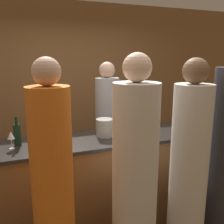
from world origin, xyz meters
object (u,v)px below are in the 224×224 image
Objects in this scene: guest_0 at (135,180)px; guest_3 at (53,195)px; guest_1 at (188,172)px; ice_bucket at (105,128)px; bartender at (107,133)px; wine_bottle_0 at (17,134)px.

guest_3 is at bearing 179.48° from guest_0.
guest_1 is 0.98m from ice_bucket.
ice_bucket is at bearing 68.44° from bartender.
ice_bucket is at bearing 89.21° from guest_0.
bartender is 9.39× the size of ice_bucket.
bartender is 1.47m from guest_1.
guest_3 is 9.72× the size of ice_bucket.
guest_0 is at bearing 79.58° from bartender.
bartender is 0.97× the size of guest_3.
guest_1 is 6.46× the size of wine_bottle_0.
guest_1 is 1.65m from wine_bottle_0.
guest_3 is (-1.17, 0.02, 0.01)m from guest_1.
bartender is 0.97× the size of guest_1.
guest_1 reaches higher than bartender.
guest_1 reaches higher than ice_bucket.
ice_bucket is (-0.51, 0.80, 0.24)m from guest_1.
guest_1 reaches higher than wine_bottle_0.
guest_3 is at bearing -130.16° from ice_bucket.
guest_0 is at bearing 178.92° from guest_1.
bartender is 1.70m from guest_3.
bartender is at bearing 28.22° from wine_bottle_0.
wine_bottle_0 is at bearing 149.46° from guest_1.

